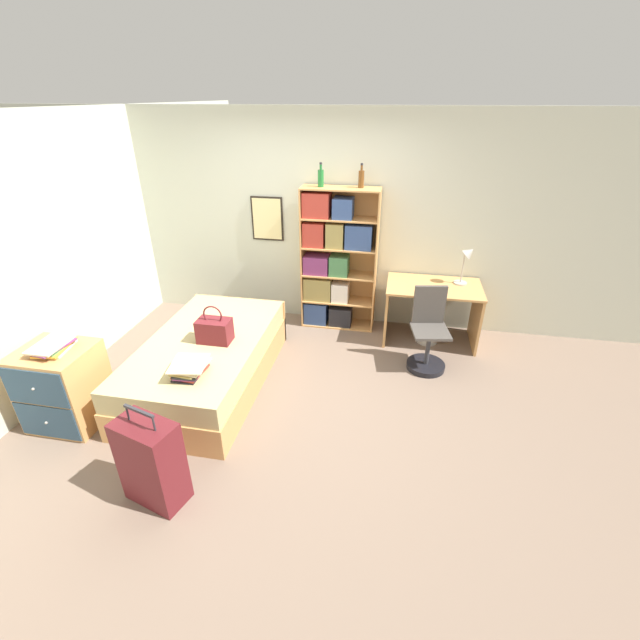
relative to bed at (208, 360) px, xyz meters
The scene contains 16 objects.
ground_plane 0.79m from the bed, ahead, with size 14.00×14.00×0.00m, color #756051.
wall_back 2.15m from the bed, 66.61° to the left, with size 10.00×0.09×2.60m.
wall_left 1.84m from the bed, behind, with size 0.06×10.00×2.60m.
bed is the anchor object (origin of this frame).
handbag 0.41m from the bed, 12.12° to the right, with size 0.32×0.20×0.39m.
book_stack_on_bed 0.71m from the bed, 76.95° to the right, with size 0.34×0.37×0.13m.
suitcase 1.48m from the bed, 81.54° to the right, with size 0.50×0.37×0.83m.
dresser 1.30m from the bed, 141.35° to the right, with size 0.61×0.57×0.76m.
magazine_pile_on_dresser 1.38m from the bed, 141.04° to the right, with size 0.29×0.39×0.07m.
bookcase 1.94m from the bed, 55.20° to the left, with size 0.92×0.32×1.76m.
bottle_green 2.38m from the bed, 59.00° to the left, with size 0.07×0.07×0.26m.
bottle_brown 2.61m from the bed, 48.52° to the left, with size 0.06×0.06×0.26m.
desk 2.66m from the bed, 30.18° to the left, with size 1.09×0.68×0.72m.
desk_lamp 3.11m from the bed, 28.99° to the left, with size 0.21×0.16×0.47m.
desk_chair 2.36m from the bed, 17.81° to the left, with size 0.44×0.44×0.92m.
waste_bin 2.61m from the bed, 29.00° to the left, with size 0.25×0.25×0.29m.
Camera 1 is at (1.08, -3.42, 2.70)m, focal length 24.00 mm.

